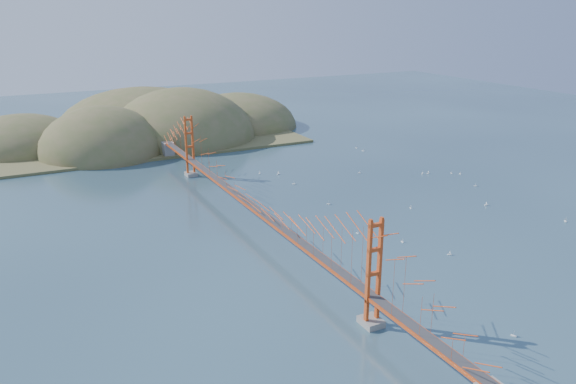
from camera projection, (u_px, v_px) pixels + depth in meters
name	position (u px, v px, depth m)	size (l,w,h in m)	color
ground	(254.00, 227.00, 82.92)	(320.00, 320.00, 0.00)	#294352
bridge	(252.00, 182.00, 80.88)	(2.20, 94.40, 12.00)	gray
far_headlands	(153.00, 136.00, 141.85)	(84.00, 58.00, 25.00)	brown
sailboat_2	(486.00, 205.00, 92.11)	(0.63, 0.56, 0.72)	white
sailboat_14	(402.00, 241.00, 77.69)	(0.45, 0.53, 0.62)	white
sailboat_3	(260.00, 173.00, 109.54)	(0.68, 0.68, 0.71)	white
sailboat_9	(451.00, 173.00, 109.80)	(0.48, 0.53, 0.59)	white
sailboat_0	(357.00, 233.00, 80.66)	(0.46, 0.49, 0.55)	white
sailboat_8	(422.00, 173.00, 109.40)	(0.51, 0.46, 0.57)	white
sailboat_11	(476.00, 186.00, 101.90)	(0.67, 0.67, 0.71)	white
sailboat_1	(329.00, 204.00, 92.56)	(0.67, 0.67, 0.72)	white
sailboat_12	(278.00, 174.00, 109.21)	(0.66, 0.62, 0.75)	white
sailboat_17	(428.00, 173.00, 109.71)	(0.62, 0.56, 0.70)	white
sailboat_16	(294.00, 183.00, 103.14)	(0.71, 0.71, 0.75)	white
sailboat_4	(411.00, 208.00, 90.76)	(0.51, 0.54, 0.61)	white
sailboat_6	(450.00, 254.00, 73.71)	(0.59, 0.59, 0.65)	white
sailboat_5	(460.00, 173.00, 109.45)	(0.40, 0.50, 0.58)	white
sailboat_13	(566.00, 221.00, 85.09)	(0.69, 0.69, 0.74)	white
sailboat_15	(356.00, 147.00, 129.60)	(0.57, 0.57, 0.65)	white
sailboat_10	(514.00, 335.00, 55.44)	(0.61, 0.61, 0.66)	white
sailboat_extra_0	(363.00, 150.00, 126.94)	(0.63, 0.63, 0.68)	white
sailboat_extra_1	(360.00, 173.00, 109.90)	(0.64, 0.64, 0.69)	white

